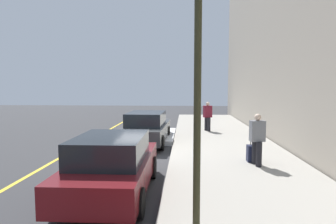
{
  "coord_description": "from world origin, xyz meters",
  "views": [
    {
      "loc": [
        -11.71,
        -1.54,
        2.7
      ],
      "look_at": [
        2.47,
        -0.68,
        1.42
      ],
      "focal_mm": 30.35,
      "sensor_mm": 36.0,
      "label": 1
    }
  ],
  "objects_px": {
    "pedestrian_burgundy_coat": "(208,115)",
    "pedestrian_grey_coat": "(257,138)",
    "traffic_light_pole": "(198,48)",
    "rolling_suitcase": "(250,153)",
    "parked_car_charcoal": "(147,128)",
    "parked_car_maroon": "(112,165)"
  },
  "relations": [
    {
      "from": "pedestrian_burgundy_coat",
      "to": "pedestrian_grey_coat",
      "type": "distance_m",
      "value": 7.17
    },
    {
      "from": "traffic_light_pole",
      "to": "rolling_suitcase",
      "type": "relative_size",
      "value": 5.12
    },
    {
      "from": "pedestrian_grey_coat",
      "to": "traffic_light_pole",
      "type": "bearing_deg",
      "value": 155.23
    },
    {
      "from": "parked_car_charcoal",
      "to": "traffic_light_pole",
      "type": "xyz_separation_m",
      "value": [
        -8.56,
        -1.99,
        2.54
      ]
    },
    {
      "from": "parked_car_maroon",
      "to": "pedestrian_grey_coat",
      "type": "xyz_separation_m",
      "value": [
        2.41,
        -4.13,
        0.29
      ]
    },
    {
      "from": "parked_car_charcoal",
      "to": "pedestrian_burgundy_coat",
      "type": "bearing_deg",
      "value": -44.44
    },
    {
      "from": "parked_car_charcoal",
      "to": "traffic_light_pole",
      "type": "relative_size",
      "value": 0.95
    },
    {
      "from": "parked_car_charcoal",
      "to": "pedestrian_grey_coat",
      "type": "xyz_separation_m",
      "value": [
        -3.94,
        -4.13,
        0.29
      ]
    },
    {
      "from": "parked_car_maroon",
      "to": "parked_car_charcoal",
      "type": "relative_size",
      "value": 0.93
    },
    {
      "from": "pedestrian_grey_coat",
      "to": "rolling_suitcase",
      "type": "height_order",
      "value": "pedestrian_grey_coat"
    },
    {
      "from": "parked_car_charcoal",
      "to": "rolling_suitcase",
      "type": "distance_m",
      "value": 5.35
    },
    {
      "from": "parked_car_charcoal",
      "to": "pedestrian_burgundy_coat",
      "type": "relative_size",
      "value": 2.68
    },
    {
      "from": "parked_car_maroon",
      "to": "rolling_suitcase",
      "type": "distance_m",
      "value": 4.94
    },
    {
      "from": "pedestrian_grey_coat",
      "to": "parked_car_maroon",
      "type": "bearing_deg",
      "value": 120.3
    },
    {
      "from": "pedestrian_burgundy_coat",
      "to": "rolling_suitcase",
      "type": "bearing_deg",
      "value": -171.97
    },
    {
      "from": "parked_car_maroon",
      "to": "rolling_suitcase",
      "type": "height_order",
      "value": "parked_car_maroon"
    },
    {
      "from": "parked_car_maroon",
      "to": "traffic_light_pole",
      "type": "height_order",
      "value": "traffic_light_pole"
    },
    {
      "from": "parked_car_maroon",
      "to": "rolling_suitcase",
      "type": "xyz_separation_m",
      "value": [
        2.85,
        -4.02,
        -0.32
      ]
    },
    {
      "from": "parked_car_maroon",
      "to": "pedestrian_grey_coat",
      "type": "distance_m",
      "value": 4.79
    },
    {
      "from": "pedestrian_burgundy_coat",
      "to": "rolling_suitcase",
      "type": "xyz_separation_m",
      "value": [
        -6.65,
        -0.94,
        -0.61
      ]
    },
    {
      "from": "pedestrian_grey_coat",
      "to": "traffic_light_pole",
      "type": "xyz_separation_m",
      "value": [
        -4.62,
        2.13,
        2.26
      ]
    },
    {
      "from": "parked_car_charcoal",
      "to": "pedestrian_grey_coat",
      "type": "distance_m",
      "value": 5.71
    }
  ]
}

